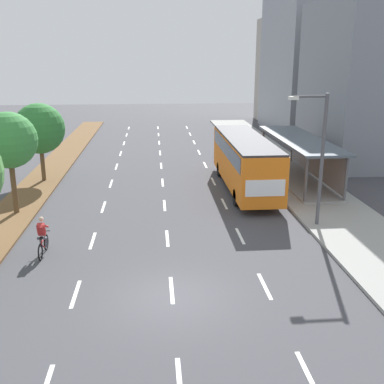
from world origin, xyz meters
name	(u,v)px	position (x,y,z in m)	size (l,w,h in m)	color
ground_plane	(172,298)	(0.00, 0.00, 0.00)	(140.00, 140.00, 0.00)	#424247
median_strip	(52,169)	(-8.30, 20.00, 0.06)	(2.60, 52.00, 0.12)	brown
sidewalk_right	(278,165)	(9.25, 20.00, 0.07)	(4.50, 52.00, 0.15)	gray
lane_divider_left	(114,174)	(-3.50, 18.21, 0.00)	(0.14, 47.41, 0.01)	white
lane_divider_center	(162,173)	(0.00, 18.21, 0.00)	(0.14, 47.41, 0.01)	white
lane_divider_right	(209,172)	(3.50, 18.21, 0.00)	(0.14, 47.41, 0.01)	white
bus_shelter	(302,155)	(9.53, 15.25, 1.87)	(2.90, 11.48, 2.86)	gray
bus	(245,158)	(5.25, 13.69, 2.07)	(2.54, 11.29, 3.37)	orange
cyclist	(42,238)	(-5.42, 4.17, 0.79)	(0.46, 1.82, 1.71)	black
median_tree_second	(9,141)	(-8.09, 9.77, 4.07)	(2.96, 2.96, 5.45)	brown
median_tree_third	(39,129)	(-8.12, 16.58, 3.66)	(3.35, 3.35, 5.23)	brown
streetlight	(319,151)	(7.42, 6.52, 3.89)	(1.91, 0.24, 6.50)	#4C4C51
building_near_right	(372,83)	(16.91, 21.45, 6.29)	(8.66, 11.06, 12.58)	gray
building_mid_right	(326,49)	(18.51, 36.60, 9.01)	(11.30, 13.97, 18.02)	#8E939E
building_far_right	(292,71)	(16.73, 42.73, 6.50)	(6.42, 13.12, 12.99)	#A39E93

